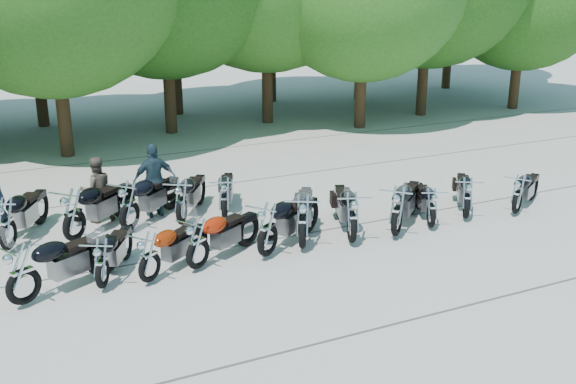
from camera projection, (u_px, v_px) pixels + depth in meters
name	position (u px, v px, depth m)	size (l,w,h in m)	color
ground	(318.00, 260.00, 14.40)	(90.00, 90.00, 0.00)	#9C988D
motorcycle_0	(22.00, 273.00, 12.19)	(0.75, 2.46, 1.39)	black
motorcycle_1	(101.00, 262.00, 12.88)	(0.64, 2.09, 1.18)	black
motorcycle_2	(149.00, 256.00, 13.12)	(0.65, 2.15, 1.22)	maroon
motorcycle_3	(197.00, 242.00, 13.69)	(0.70, 2.29, 1.29)	#9E1D05
motorcycle_4	(267.00, 228.00, 14.28)	(0.76, 2.51, 1.42)	black
motorcycle_5	(303.00, 220.00, 14.70)	(0.77, 2.53, 1.43)	black
motorcycle_6	(352.00, 216.00, 15.01)	(0.75, 2.46, 1.39)	black
motorcycle_7	(397.00, 210.00, 15.38)	(0.76, 2.49, 1.41)	black
motorcycle_8	(432.00, 207.00, 15.97)	(0.62, 2.03, 1.15)	black
motorcycle_9	(467.00, 197.00, 16.53)	(0.66, 2.18, 1.23)	black
motorcycle_10	(518.00, 193.00, 16.87)	(0.64, 2.11, 1.19)	black
motorcycle_11	(6.00, 222.00, 14.60)	(0.76, 2.49, 1.41)	black
motorcycle_12	(73.00, 213.00, 15.09)	(0.78, 2.56, 1.45)	black
motorcycle_13	(129.00, 204.00, 15.72)	(0.77, 2.52, 1.42)	black
motorcycle_14	(181.00, 201.00, 16.12)	(0.71, 2.33, 1.32)	black
motorcycle_15	(224.00, 198.00, 16.41)	(0.69, 2.25, 1.27)	black
rider_1	(97.00, 190.00, 16.43)	(0.80, 0.62, 1.64)	brown
rider_2	(155.00, 180.00, 16.76)	(1.10, 0.46, 1.88)	#1D333D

